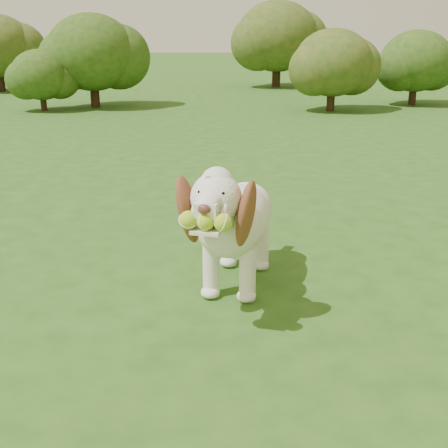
{
  "coord_description": "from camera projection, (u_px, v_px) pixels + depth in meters",
  "views": [
    {
      "loc": [
        -0.1,
        -3.59,
        1.4
      ],
      "look_at": [
        -0.09,
        -0.87,
        0.47
      ],
      "focal_mm": 45.0,
      "sensor_mm": 36.0,
      "label": 1
    }
  ],
  "objects": [
    {
      "name": "shrub_a",
      "position": [
        41.0,
        75.0,
        10.38
      ],
      "size": [
        1.08,
        1.08,
        1.12
      ],
      "color": "#382314",
      "rests_on": "ground"
    },
    {
      "name": "dog",
      "position": [
        234.0,
        217.0,
        3.11
      ],
      "size": [
        0.6,
        1.23,
        0.8
      ],
      "rotation": [
        0.0,
        0.0,
        -0.24
      ],
      "color": "white",
      "rests_on": "ground"
    },
    {
      "name": "shrub_c",
      "position": [
        333.0,
        63.0,
        10.3
      ],
      "size": [
        1.44,
        1.44,
        1.49
      ],
      "color": "#382314",
      "rests_on": "ground"
    },
    {
      "name": "shrub_b",
      "position": [
        92.0,
        52.0,
        10.77
      ],
      "size": [
        1.71,
        1.71,
        1.77
      ],
      "color": "#382314",
      "rests_on": "ground"
    },
    {
      "name": "ground",
      "position": [
        236.0,
        248.0,
        3.85
      ],
      "size": [
        80.0,
        80.0,
        0.0
      ],
      "primitive_type": "plane",
      "color": "#254E16",
      "rests_on": "ground"
    },
    {
      "name": "shrub_d",
      "position": [
        416.0,
        61.0,
        11.19
      ],
      "size": [
        1.41,
        1.41,
        1.46
      ],
      "color": "#382314",
      "rests_on": "ground"
    },
    {
      "name": "shrub_i",
      "position": [
        277.0,
        36.0,
        14.79
      ],
      "size": [
        2.14,
        2.14,
        2.22
      ],
      "color": "#382314",
      "rests_on": "ground"
    }
  ]
}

